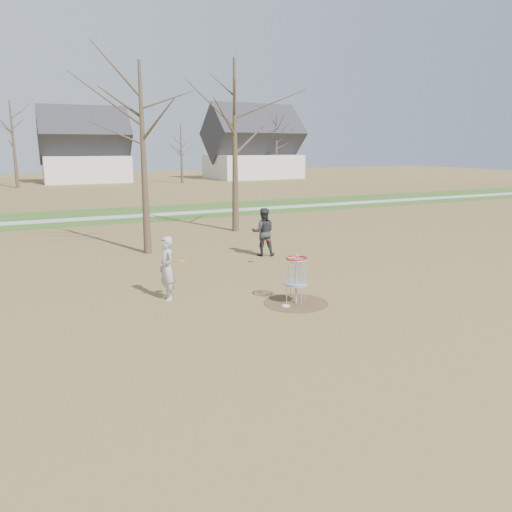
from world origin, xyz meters
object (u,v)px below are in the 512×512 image
Objects in this scene: player_throwing at (263,232)px; disc_golf_basket at (296,271)px; player_standing at (167,269)px; disc_grounded at (286,306)px.

player_throwing reaches higher than disc_golf_basket.
disc_grounded is at bearing 46.79° from player_standing.
player_standing is 3.64m from disc_golf_basket.
disc_grounded is at bearing 90.41° from player_throwing.
player_throwing is at bearing 68.30° from disc_grounded.
player_standing is 8.27× the size of disc_grounded.
disc_golf_basket is at bearing 93.33° from player_throwing.
player_standing reaches higher than disc_golf_basket.
disc_grounded is at bearing -160.34° from disc_golf_basket.
disc_golf_basket reaches higher than disc_grounded.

